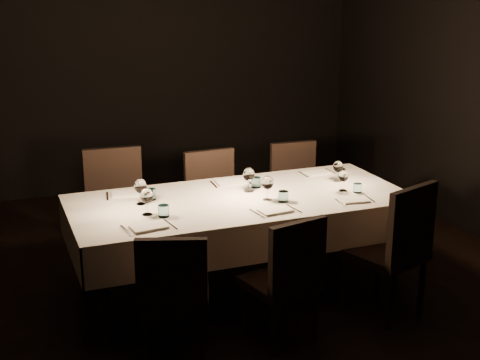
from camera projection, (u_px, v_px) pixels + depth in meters
name	position (u px, v px, depth m)	size (l,w,h in m)	color
room	(240.00, 100.00, 4.77)	(5.01, 6.01, 3.01)	black
dining_table	(240.00, 207.00, 5.00)	(2.52, 1.12, 0.76)	black
chair_near_left	(174.00, 292.00, 4.07)	(0.54, 0.54, 0.88)	black
place_setting_near_left	(151.00, 209.00, 4.51)	(0.36, 0.41, 0.19)	white
chair_near_center	(287.00, 274.00, 4.32)	(0.50, 0.50, 0.89)	black
place_setting_near_center	(274.00, 194.00, 4.83)	(0.34, 0.41, 0.19)	white
chair_near_right	(395.00, 245.00, 4.67)	(0.61, 0.61, 1.00)	black
place_setting_near_right	(350.00, 186.00, 5.05)	(0.30, 0.39, 0.16)	white
chair_far_left	(116.00, 204.00, 5.52)	(0.51, 0.51, 0.99)	black
place_setting_far_left	(139.00, 191.00, 4.91)	(0.35, 0.41, 0.19)	white
chair_far_center	(214.00, 200.00, 5.72)	(0.46, 0.46, 0.93)	black
place_setting_far_center	(245.00, 179.00, 5.20)	(0.34, 0.41, 0.19)	white
chair_far_right	(297.00, 187.00, 6.12)	(0.46, 0.46, 0.90)	black
place_setting_far_right	(332.00, 170.00, 5.47)	(0.30, 0.39, 0.17)	white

